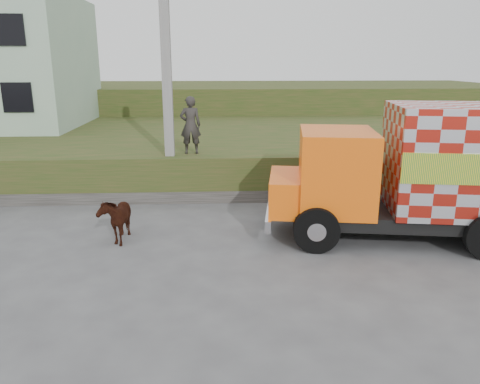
{
  "coord_description": "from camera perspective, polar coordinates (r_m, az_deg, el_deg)",
  "views": [
    {
      "loc": [
        0.52,
        -10.76,
        4.51
      ],
      "look_at": [
        1.12,
        0.68,
        1.3
      ],
      "focal_mm": 35.0,
      "sensor_mm": 36.0,
      "label": 1
    }
  ],
  "objects": [
    {
      "name": "ground",
      "position": [
        11.68,
        -5.36,
        -7.14
      ],
      "size": [
        120.0,
        120.0,
        0.0
      ],
      "primitive_type": "plane",
      "color": "#474749",
      "rests_on": "ground"
    },
    {
      "name": "embankment",
      "position": [
        21.11,
        -4.38,
        5.33
      ],
      "size": [
        40.0,
        12.0,
        1.5
      ],
      "primitive_type": "cube",
      "color": "#274316",
      "rests_on": "ground"
    },
    {
      "name": "embankment_far",
      "position": [
        32.91,
        -3.96,
        10.35
      ],
      "size": [
        40.0,
        12.0,
        3.0
      ],
      "primitive_type": "cube",
      "color": "#274316",
      "rests_on": "ground"
    },
    {
      "name": "retaining_strip",
      "position": [
        15.78,
        -12.08,
        -0.57
      ],
      "size": [
        16.0,
        0.5,
        0.4
      ],
      "primitive_type": "cube",
      "color": "#595651",
      "rests_on": "ground"
    },
    {
      "name": "utility_pole",
      "position": [
        15.45,
        -8.91,
        13.85
      ],
      "size": [
        1.2,
        0.3,
        8.0
      ],
      "color": "gray",
      "rests_on": "ground"
    },
    {
      "name": "cargo_truck",
      "position": [
        12.91,
        23.38,
        2.22
      ],
      "size": [
        8.11,
        3.72,
        3.49
      ],
      "rotation": [
        0.0,
        0.0,
        -0.15
      ],
      "color": "black",
      "rests_on": "ground"
    },
    {
      "name": "cow",
      "position": [
        12.54,
        -14.88,
        -3.01
      ],
      "size": [
        0.67,
        1.46,
        1.23
      ],
      "primitive_type": "imported",
      "rotation": [
        0.0,
        0.0,
        -0.0
      ],
      "color": "#38120E",
      "rests_on": "ground"
    },
    {
      "name": "pedestrian",
      "position": [
        15.83,
        -6.06,
        8.11
      ],
      "size": [
        0.73,
        0.51,
        1.92
      ],
      "primitive_type": "imported",
      "rotation": [
        0.0,
        0.0,
        3.22
      ],
      "color": "#2B2926",
      "rests_on": "embankment"
    }
  ]
}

